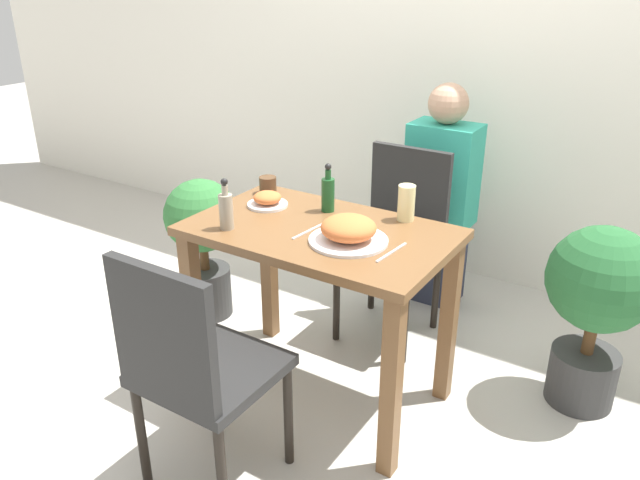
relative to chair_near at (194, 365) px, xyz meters
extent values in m
plane|color=#B7B2A8|center=(0.05, 0.67, -0.52)|extent=(16.00, 16.00, 0.00)
cube|color=white|center=(0.05, 2.14, 0.78)|extent=(8.00, 0.05, 2.60)
cube|color=brown|center=(0.05, 0.67, 0.23)|extent=(1.01, 0.62, 0.04)
cube|color=brown|center=(-0.40, 0.41, -0.15)|extent=(0.06, 0.06, 0.73)
cube|color=brown|center=(0.51, 0.41, -0.15)|extent=(0.06, 0.06, 0.73)
cube|color=brown|center=(-0.40, 0.93, -0.15)|extent=(0.06, 0.06, 0.73)
cube|color=brown|center=(0.51, 0.93, -0.15)|extent=(0.06, 0.06, 0.73)
cube|color=black|center=(0.00, 0.08, -0.07)|extent=(0.42, 0.42, 0.04)
cube|color=black|center=(0.00, -0.11, 0.17)|extent=(0.40, 0.04, 0.44)
cylinder|color=black|center=(0.18, 0.26, -0.30)|extent=(0.03, 0.03, 0.43)
cylinder|color=black|center=(-0.18, 0.26, -0.30)|extent=(0.03, 0.03, 0.43)
cylinder|color=black|center=(0.18, -0.10, -0.30)|extent=(0.03, 0.03, 0.43)
cylinder|color=black|center=(-0.18, -0.10, -0.30)|extent=(0.03, 0.03, 0.43)
cube|color=black|center=(0.08, 1.24, -0.07)|extent=(0.42, 0.42, 0.04)
cube|color=black|center=(0.08, 1.43, 0.17)|extent=(0.40, 0.04, 0.44)
cylinder|color=black|center=(-0.10, 1.06, -0.30)|extent=(0.03, 0.03, 0.43)
cylinder|color=black|center=(0.26, 1.06, -0.30)|extent=(0.03, 0.03, 0.43)
cylinder|color=black|center=(-0.10, 1.42, -0.30)|extent=(0.03, 0.03, 0.43)
cylinder|color=black|center=(0.26, 1.42, -0.30)|extent=(0.03, 0.03, 0.43)
cylinder|color=white|center=(0.21, 0.62, 0.25)|extent=(0.29, 0.29, 0.01)
ellipsoid|color=#CC6633|center=(0.21, 0.62, 0.30)|extent=(0.20, 0.20, 0.09)
cylinder|color=white|center=(-0.26, 0.75, 0.25)|extent=(0.17, 0.17, 0.01)
ellipsoid|color=#CC6633|center=(-0.26, 0.75, 0.29)|extent=(0.12, 0.12, 0.05)
cylinder|color=#4C331E|center=(-0.35, 0.88, 0.29)|extent=(0.08, 0.08, 0.08)
cylinder|color=beige|center=(0.29, 0.92, 0.32)|extent=(0.07, 0.07, 0.14)
cylinder|color=#194C23|center=(-0.02, 0.84, 0.32)|extent=(0.05, 0.05, 0.14)
cylinder|color=#194C23|center=(-0.02, 0.84, 0.40)|extent=(0.02, 0.02, 0.04)
sphere|color=black|center=(-0.02, 0.84, 0.44)|extent=(0.03, 0.03, 0.03)
cylinder|color=gray|center=(-0.25, 0.48, 0.32)|extent=(0.05, 0.05, 0.14)
cylinder|color=gray|center=(-0.25, 0.48, 0.40)|extent=(0.02, 0.02, 0.04)
sphere|color=black|center=(-0.25, 0.48, 0.44)|extent=(0.03, 0.03, 0.03)
cube|color=silver|center=(0.03, 0.62, 0.25)|extent=(0.03, 0.18, 0.00)
cube|color=silver|center=(0.38, 0.62, 0.25)|extent=(0.03, 0.19, 0.00)
cylinder|color=#333333|center=(-0.80, 0.91, -0.39)|extent=(0.25, 0.25, 0.26)
cylinder|color=brown|center=(-0.80, 0.91, -0.20)|extent=(0.05, 0.05, 0.11)
sphere|color=#2D6B33|center=(-0.80, 0.91, 0.04)|extent=(0.37, 0.37, 0.37)
cylinder|color=#333333|center=(1.00, 1.21, -0.40)|extent=(0.27, 0.27, 0.24)
cylinder|color=brown|center=(1.00, 1.21, -0.22)|extent=(0.05, 0.05, 0.13)
sphere|color=#235B2D|center=(1.00, 1.21, 0.06)|extent=(0.42, 0.42, 0.42)
cube|color=#2D3347|center=(0.13, 1.71, -0.29)|extent=(0.28, 0.20, 0.45)
cube|color=#33B299|center=(0.13, 1.71, 0.19)|extent=(0.34, 0.22, 0.52)
sphere|color=tan|center=(0.13, 1.71, 0.55)|extent=(0.20, 0.20, 0.20)
camera|label=1|loc=(1.24, -1.18, 1.18)|focal=35.00mm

